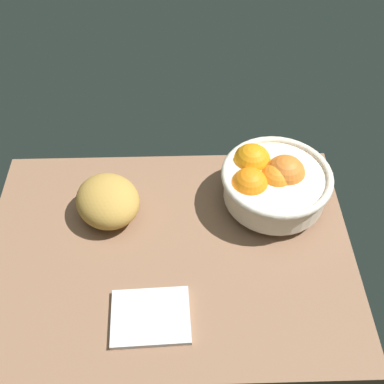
# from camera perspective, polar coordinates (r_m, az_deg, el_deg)

# --- Properties ---
(ground_plane) EXTENTS (0.73, 0.53, 0.03)m
(ground_plane) POSITION_cam_1_polar(r_m,az_deg,el_deg) (0.98, -2.75, -7.33)
(ground_plane) COLOR #855F46
(fruit_bowl) EXTENTS (0.23, 0.23, 0.11)m
(fruit_bowl) POSITION_cam_1_polar(r_m,az_deg,el_deg) (1.01, 9.37, 1.26)
(fruit_bowl) COLOR silver
(fruit_bowl) RESTS_ON ground
(bread_loaf) EXTENTS (0.18, 0.19, 0.08)m
(bread_loaf) POSITION_cam_1_polar(r_m,az_deg,el_deg) (1.00, -9.87, -1.04)
(bread_loaf) COLOR #B98B3E
(bread_loaf) RESTS_ON ground
(napkin_folded) EXTENTS (0.14, 0.11, 0.01)m
(napkin_folded) POSITION_cam_1_polar(r_m,az_deg,el_deg) (0.89, -4.89, -14.41)
(napkin_folded) COLOR silver
(napkin_folded) RESTS_ON ground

